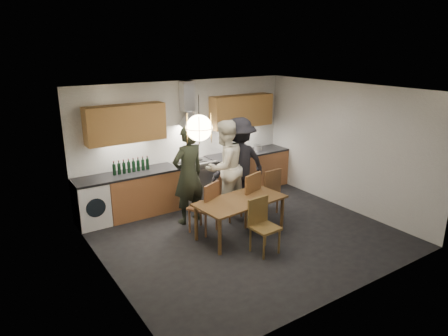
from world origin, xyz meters
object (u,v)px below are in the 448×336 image
chair_back_left (207,204)px  person_left (188,175)px  dining_table (240,204)px  chair_front (262,222)px  person_mid (225,167)px  mixing_bowl (237,153)px  stock_pot (258,148)px  wine_bottles (131,165)px  person_right (239,163)px

chair_back_left → person_left: size_ratio=0.51×
dining_table → chair_front: chair_front is taller
chair_back_left → person_mid: bearing=-166.1°
mixing_bowl → stock_pot: stock_pot is taller
stock_pot → dining_table: bearing=-134.6°
person_left → person_mid: size_ratio=1.00×
chair_back_left → stock_pot: size_ratio=5.47×
chair_back_left → wine_bottles: wine_bottles is taller
chair_back_left → dining_table: bearing=112.6°
wine_bottles → person_right: bearing=-21.6°
mixing_bowl → stock_pot: 0.65m
person_right → wine_bottles: size_ratio=2.54×
dining_table → chair_front: bearing=-99.3°
person_left → stock_pot: size_ratio=10.71×
chair_back_left → chair_front: chair_back_left is taller
person_left → stock_pot: (2.36, 0.88, 0.01)m
chair_back_left → person_right: 1.48m
chair_back_left → wine_bottles: 1.80m
stock_pot → person_mid: bearing=-150.7°
dining_table → mixing_bowl: bearing=50.5°
chair_back_left → chair_front: size_ratio=1.07×
chair_back_left → person_mid: (0.80, 0.64, 0.40)m
person_right → wine_bottles: (-2.04, 0.81, 0.09)m
chair_back_left → wine_bottles: bearing=-86.7°
stock_pot → wine_bottles: bearing=179.2°
person_left → person_right: (1.26, 0.12, -0.00)m
chair_front → person_right: person_right is taller
dining_table → mixing_bowl: mixing_bowl is taller
person_left → person_right: person_left is taller
dining_table → person_right: person_right is taller
chair_front → mixing_bowl: mixing_bowl is taller
person_left → wine_bottles: 1.21m
mixing_bowl → dining_table: bearing=-123.9°
wine_bottles → dining_table: bearing=-57.1°
person_left → person_right: bearing=175.6°
dining_table → chair_front: size_ratio=1.84×
dining_table → mixing_bowl: (1.23, 1.82, 0.33)m
dining_table → person_right: bearing=50.0°
mixing_bowl → stock_pot: size_ratio=1.65×
person_left → person_mid: (0.84, 0.03, 0.00)m
dining_table → person_mid: (0.36, 1.05, 0.35)m
person_right → mixing_bowl: 0.82m
stock_pot → chair_front: bearing=-126.8°
person_mid → chair_back_left: bearing=27.2°
person_mid → wine_bottles: (-1.61, 0.89, 0.08)m
chair_front → wine_bottles: 2.92m
mixing_bowl → chair_back_left: bearing=-139.8°
chair_back_left → chair_front: 1.15m
dining_table → chair_back_left: 0.61m
person_left → person_mid: bearing=172.3°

